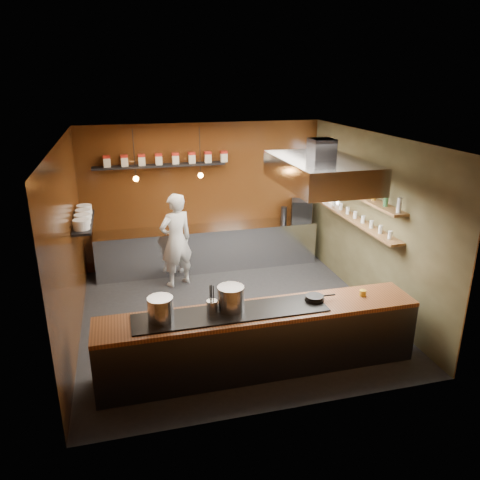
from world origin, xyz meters
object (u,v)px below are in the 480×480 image
object	(u,v)px
stockpot_large	(161,309)
extractor_hood	(320,171)
stockpot_small	(231,298)
espresso_machine	(302,210)
chef	(176,240)

from	to	relation	value
stockpot_large	extractor_hood	bearing A→B (deg)	24.35
stockpot_small	extractor_hood	bearing A→B (deg)	33.74
stockpot_large	stockpot_small	size ratio (longest dim) A/B	0.92
extractor_hood	stockpot_large	world-z (taller)	extractor_hood
stockpot_large	stockpot_small	xyz separation A→B (m)	(0.93, 0.06, 0.01)
espresso_machine	chef	size ratio (longest dim) A/B	0.24
stockpot_large	stockpot_small	bearing A→B (deg)	3.52
espresso_machine	stockpot_small	bearing A→B (deg)	-104.54
stockpot_large	chef	bearing A→B (deg)	79.42
stockpot_large	espresso_machine	xyz separation A→B (m)	(3.42, 3.81, 0.02)
extractor_hood	stockpot_small	world-z (taller)	extractor_hood
espresso_machine	chef	xyz separation A→B (m)	(-2.85, -0.75, -0.20)
stockpot_large	chef	world-z (taller)	chef
stockpot_small	espresso_machine	distance (m)	4.50
extractor_hood	espresso_machine	xyz separation A→B (m)	(0.80, 2.62, -1.39)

